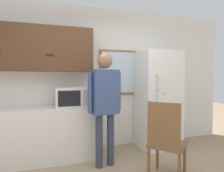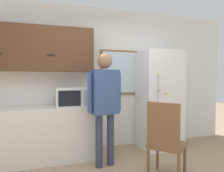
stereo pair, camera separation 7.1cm
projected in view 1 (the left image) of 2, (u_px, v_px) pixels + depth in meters
back_wall at (89, 78)px, 3.82m from camera, size 6.00×0.06×2.70m
counter at (26, 135)px, 3.19m from camera, size 2.20×0.62×0.88m
upper_cabinets at (25, 48)px, 3.27m from camera, size 2.20×0.37×0.75m
microwave at (71, 97)px, 3.31m from camera, size 0.49×0.41×0.31m
person at (105, 98)px, 3.04m from camera, size 0.55×0.29×1.73m
refrigerator at (158, 100)px, 3.91m from camera, size 0.76×0.66×1.87m
chair at (166, 138)px, 2.63m from camera, size 0.64×0.64×1.06m
window at (118, 72)px, 3.96m from camera, size 0.78×0.05×0.88m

